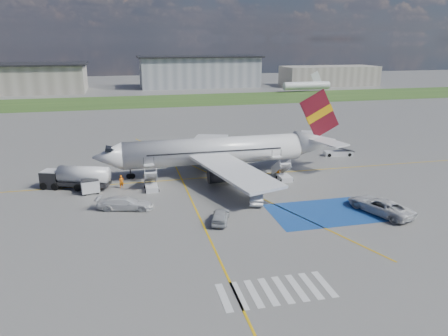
{
  "coord_description": "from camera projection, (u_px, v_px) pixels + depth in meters",
  "views": [
    {
      "loc": [
        -12.78,
        -46.5,
        19.08
      ],
      "look_at": [
        -0.59,
        4.68,
        3.5
      ],
      "focal_mm": 35.0,
      "sensor_mm": 36.0,
      "label": 1
    }
  ],
  "objects": [
    {
      "name": "crew_nose",
      "position": [
        106.0,
        176.0,
        60.49
      ],
      "size": [
        0.9,
        0.98,
        1.63
      ],
      "primitive_type": "imported",
      "rotation": [
        0.0,
        0.0,
        -1.12
      ],
      "color": "orange",
      "rests_on": "ground"
    },
    {
      "name": "crew_aft",
      "position": [
        278.0,
        171.0,
        62.67
      ],
      "size": [
        0.92,
        1.01,
        1.66
      ],
      "primitive_type": "imported",
      "rotation": [
        0.0,
        0.0,
        2.24
      ],
      "color": "orange",
      "rests_on": "ground"
    },
    {
      "name": "crosswalk",
      "position": [
        276.0,
        291.0,
        34.44
      ],
      "size": [
        9.0,
        4.0,
        0.01
      ],
      "color": "silver",
      "rests_on": "ground"
    },
    {
      "name": "taxiway_line_cross",
      "position": [
        215.0,
        249.0,
        41.19
      ],
      "size": [
        0.2,
        60.0,
        0.01
      ],
      "primitive_type": "cube",
      "color": "gold",
      "rests_on": "ground"
    },
    {
      "name": "car_silver_a",
      "position": [
        220.0,
        216.0,
        47.12
      ],
      "size": [
        3.04,
        4.65,
        1.47
      ],
      "primitive_type": "imported",
      "rotation": [
        0.0,
        0.0,
        2.81
      ],
      "color": "#B1B4B8",
      "rests_on": "ground"
    },
    {
      "name": "terminal_east",
      "position": [
        329.0,
        76.0,
        186.55
      ],
      "size": [
        40.0,
        16.0,
        8.0
      ],
      "primitive_type": "cube",
      "color": "gray",
      "rests_on": "ground"
    },
    {
      "name": "van_white_b",
      "position": [
        125.0,
        201.0,
        50.69
      ],
      "size": [
        5.3,
        3.2,
        1.94
      ],
      "primitive_type": "imported",
      "rotation": [
        0.0,
        0.0,
        1.31
      ],
      "color": "silver",
      "rests_on": "ground"
    },
    {
      "name": "van_white_a",
      "position": [
        380.0,
        203.0,
        49.56
      ],
      "size": [
        4.63,
        6.69,
        2.29
      ],
      "primitive_type": "imported",
      "rotation": [
        0.0,
        0.0,
        3.47
      ],
      "color": "silver",
      "rests_on": "ground"
    },
    {
      "name": "taxiway_line_diag",
      "position": [
        216.0,
        177.0,
        62.82
      ],
      "size": [
        20.71,
        56.45,
        0.01
      ],
      "primitive_type": "cube",
      "rotation": [
        0.0,
        0.0,
        0.35
      ],
      "color": "gold",
      "rests_on": "ground"
    },
    {
      "name": "gpu_cart",
      "position": [
        90.0,
        187.0,
        55.94
      ],
      "size": [
        2.43,
        1.79,
        1.85
      ],
      "rotation": [
        0.0,
        0.0,
        0.18
      ],
      "color": "silver",
      "rests_on": "ground"
    },
    {
      "name": "terminal_centre",
      "position": [
        199.0,
        72.0,
        180.29
      ],
      "size": [
        48.0,
        18.0,
        12.0
      ],
      "primitive_type": "cube",
      "color": "gray",
      "rests_on": "ground"
    },
    {
      "name": "fuel_tanker",
      "position": [
        76.0,
        179.0,
        57.7
      ],
      "size": [
        9.28,
        5.44,
        3.09
      ],
      "rotation": [
        0.0,
        0.0,
        -0.36
      ],
      "color": "black",
      "rests_on": "ground"
    },
    {
      "name": "grass_strip",
      "position": [
        161.0,
        101.0,
        140.24
      ],
      "size": [
        400.0,
        30.0,
        0.01
      ],
      "primitive_type": "cube",
      "color": "#2D4C1E",
      "rests_on": "ground"
    },
    {
      "name": "terminal_west",
      "position": [
        0.0,
        79.0,
        159.25
      ],
      "size": [
        60.0,
        22.0,
        10.0
      ],
      "primitive_type": "cube",
      "color": "gray",
      "rests_on": "ground"
    },
    {
      "name": "belt_loader",
      "position": [
        338.0,
        153.0,
        74.27
      ],
      "size": [
        5.18,
        2.48,
        1.51
      ],
      "rotation": [
        0.0,
        0.0,
        -0.15
      ],
      "color": "silver",
      "rests_on": "ground"
    },
    {
      "name": "airstairs_fwd",
      "position": [
        151.0,
        185.0,
        57.46
      ],
      "size": [
        1.9,
        5.2,
        3.6
      ],
      "color": "silver",
      "rests_on": "ground"
    },
    {
      "name": "airliner",
      "position": [
        223.0,
        150.0,
        64.06
      ],
      "size": [
        36.81,
        32.95,
        11.92
      ],
      "color": "silver",
      "rests_on": "ground"
    },
    {
      "name": "car_silver_b",
      "position": [
        256.0,
        196.0,
        52.87
      ],
      "size": [
        2.88,
        4.82,
        1.5
      ],
      "primitive_type": "imported",
      "rotation": [
        0.0,
        0.0,
        2.84
      ],
      "color": "#A9ABB0",
      "rests_on": "ground"
    },
    {
      "name": "ground",
      "position": [
        238.0,
        207.0,
        51.63
      ],
      "size": [
        400.0,
        400.0,
        0.0
      ],
      "primitive_type": "plane",
      "color": "#60605E",
      "rests_on": "ground"
    },
    {
      "name": "staging_box",
      "position": [
        331.0,
        212.0,
        50.12
      ],
      "size": [
        14.0,
        8.0,
        0.01
      ],
      "primitive_type": "cube",
      "color": "navy",
      "rests_on": "ground"
    },
    {
      "name": "crew_fwd",
      "position": [
        121.0,
        182.0,
        57.93
      ],
      "size": [
        0.75,
        0.59,
        1.8
      ],
      "primitive_type": "imported",
      "rotation": [
        0.0,
        0.0,
        0.27
      ],
      "color": "orange",
      "rests_on": "ground"
    },
    {
      "name": "airstairs_aft",
      "position": [
        283.0,
        175.0,
        61.57
      ],
      "size": [
        1.9,
        5.2,
        3.6
      ],
      "color": "silver",
      "rests_on": "ground"
    },
    {
      "name": "taxiway_line_main",
      "position": [
        216.0,
        177.0,
        62.82
      ],
      "size": [
        120.0,
        0.2,
        0.01
      ],
      "primitive_type": "cube",
      "color": "gold",
      "rests_on": "ground"
    }
  ]
}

